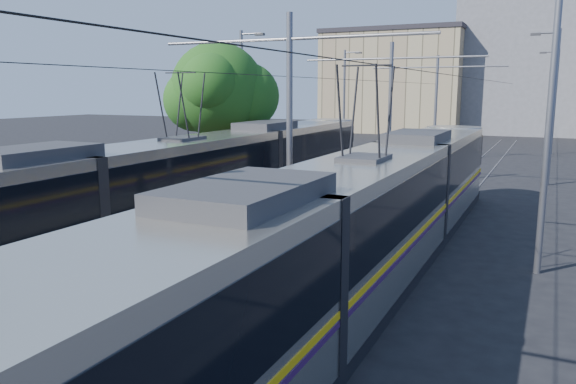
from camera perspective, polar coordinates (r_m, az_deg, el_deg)
The scene contains 13 objects.
ground at distance 12.27m, azimuth -16.49°, elevation -13.86°, with size 160.00×160.00×0.00m, color black.
platform at distance 26.79m, azimuth 8.38°, elevation -0.09°, with size 4.00×50.00×0.30m, color gray.
tactile_strip_left at distance 27.22m, azimuth 5.47°, elevation 0.47°, with size 0.70×50.00×0.01m, color gray.
tactile_strip_right at distance 26.39m, azimuth 11.40°, elevation -0.00°, with size 0.70×50.00×0.01m, color gray.
rails at distance 26.82m, azimuth 8.37°, elevation -0.37°, with size 8.71×70.00×0.03m.
tram_left at distance 19.39m, azimuth -10.51°, elevation 0.55°, with size 2.43×30.03×5.50m.
tram_right at distance 13.73m, azimuth 7.60°, elevation -2.73°, with size 2.43×28.18×5.50m.
catenary at distance 23.66m, azimuth 6.60°, elevation 9.24°, with size 9.20×70.00×7.00m.
street_lamps at distance 30.22m, azimuth 10.84°, elevation 8.70°, with size 15.18×38.22×8.00m.
shelter at distance 25.71m, azimuth 9.75°, elevation 2.63°, with size 0.74×1.13×2.41m.
tree at distance 27.21m, azimuth -6.39°, elevation 10.07°, with size 4.94×4.57×7.18m.
building_left at distance 70.48m, azimuth 11.08°, elevation 10.98°, with size 16.32×12.24×11.95m.
building_centre at distance 72.34m, azimuth 24.64°, elevation 12.35°, with size 18.36×14.28×17.31m.
Camera 1 is at (7.64, -8.23, 4.94)m, focal length 35.00 mm.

